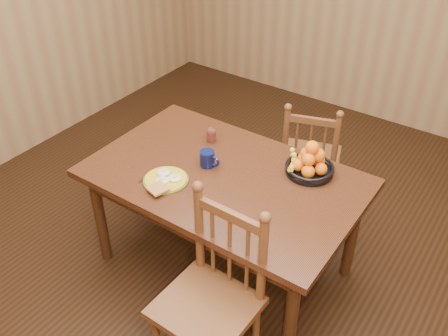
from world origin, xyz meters
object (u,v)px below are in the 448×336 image
Objects in this scene: coffee_mug at (208,159)px; chair_near at (211,299)px; chair_far at (310,158)px; dining_table at (224,186)px; fruit_bowl at (309,164)px; breakfast_plate at (165,180)px.

chair_near is at bearing -52.86° from coffee_mug.
dining_table is at bearing 60.95° from chair_far.
chair_near is at bearing 78.87° from chair_far.
fruit_bowl is (0.04, 0.92, 0.31)m from chair_near.
fruit_bowl is at bearing 37.46° from dining_table.
dining_table is at bearing -9.77° from coffee_mug.
coffee_mug is 0.41× the size of fruit_bowl.
chair_far is at bearing 79.51° from dining_table.
chair_far is at bearing 113.11° from fruit_bowl.
coffee_mug is at bearing 52.18° from chair_far.
chair_near reaches higher than fruit_bowl.
fruit_bowl is (0.53, 0.28, 0.01)m from coffee_mug.
chair_near is 0.75m from breakfast_plate.
chair_far reaches higher than breakfast_plate.
coffee_mug is 0.60m from fruit_bowl.
fruit_bowl is at bearing 88.22° from chair_near.
chair_far is 2.81× the size of fruit_bowl.
coffee_mug is (-0.29, -0.84, 0.36)m from chair_far.
chair_far is 3.04× the size of breakfast_plate.
dining_table is 5.35× the size of breakfast_plate.
chair_far is at bearing 70.17° from breakfast_plate.
chair_near reaches higher than breakfast_plate.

